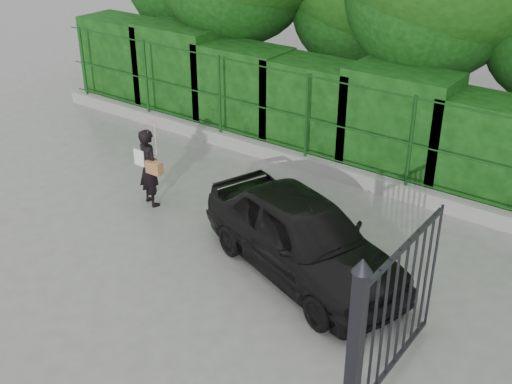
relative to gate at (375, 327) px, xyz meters
The scene contains 7 objects.
ground 4.81m from the gate, behind, with size 80.00×80.00×0.00m, color gray.
kerb 7.04m from the gate, 131.36° to the left, with size 14.00×0.25×0.30m, color #9E9E99.
fence 6.82m from the gate, 129.97° to the left, with size 14.13×0.06×1.80m.
hedge 7.89m from the gate, 127.93° to the left, with size 14.20×1.20×2.29m.
gate is the anchor object (origin of this frame).
woman 6.06m from the gate, 158.53° to the left, with size 0.90×0.88×1.80m.
car 2.96m from the gate, 138.30° to the left, with size 1.56×3.88×1.32m, color black.
Camera 1 is at (6.89, -6.13, 5.85)m, focal length 45.00 mm.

